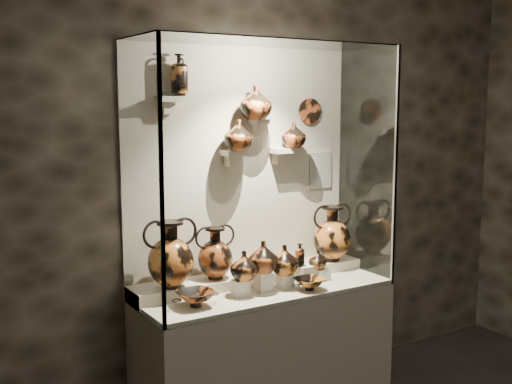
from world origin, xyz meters
TOP-DOWN VIEW (x-y plane):
  - wall_back at (0.00, 2.50)m, footprint 5.00×0.02m
  - plinth at (0.00, 2.18)m, footprint 1.70×0.60m
  - front_tier at (0.00, 2.18)m, footprint 1.68×0.58m
  - rear_tier at (0.00, 2.35)m, footprint 1.70×0.25m
  - back_panel at (0.00, 2.50)m, footprint 1.70×0.03m
  - glass_front at (0.00, 1.88)m, footprint 1.70×0.01m
  - glass_left at (-0.85, 2.18)m, footprint 0.01×0.60m
  - glass_right at (0.85, 2.18)m, footprint 0.01×0.60m
  - glass_top at (0.00, 2.18)m, footprint 1.70×0.60m
  - frame_post_left at (-0.84, 1.89)m, footprint 0.02×0.02m
  - frame_post_right at (0.84, 1.89)m, footprint 0.02×0.02m
  - pedestal_a at (-0.22, 2.13)m, footprint 0.09×0.09m
  - pedestal_b at (-0.05, 2.13)m, footprint 0.09×0.09m
  - pedestal_c at (0.12, 2.13)m, footprint 0.09×0.09m
  - pedestal_d at (0.28, 2.13)m, footprint 0.09×0.09m
  - pedestal_e at (0.42, 2.13)m, footprint 0.09×0.09m
  - bracket_ul at (-0.55, 2.42)m, footprint 0.14×0.12m
  - bracket_ca at (-0.10, 2.42)m, footprint 0.14×0.12m
  - bracket_cb at (0.10, 2.42)m, footprint 0.10×0.12m
  - bracket_cc at (0.28, 2.42)m, footprint 0.14×0.12m
  - amphora_left at (-0.61, 2.30)m, footprint 0.44×0.44m
  - amphora_mid at (-0.29, 2.33)m, footprint 0.34×0.34m
  - amphora_right at (0.65, 2.31)m, footprint 0.42×0.42m
  - jug_a at (-0.20, 2.11)m, footprint 0.23×0.23m
  - jug_b at (-0.06, 2.11)m, footprint 0.24×0.24m
  - jug_c at (0.10, 2.11)m, footprint 0.22×0.22m
  - jug_e at (0.40, 2.15)m, footprint 0.16×0.16m
  - lekythos_small at (0.25, 2.15)m, footprint 0.09×0.09m
  - kylix_left at (-0.56, 2.09)m, footprint 0.30×0.25m
  - kylix_right at (0.22, 1.99)m, footprint 0.27×0.24m
  - lekythos_tall at (-0.48, 2.41)m, footprint 0.13×0.13m
  - ovoid_vase_a at (-0.09, 2.37)m, footprint 0.23×0.23m
  - ovoid_vase_b at (0.04, 2.36)m, footprint 0.25×0.25m
  - ovoid_vase_c at (0.36, 2.38)m, footprint 0.20×0.20m
  - wall_plate at (0.56, 2.47)m, footprint 0.18×0.02m
  - info_placard at (0.66, 2.47)m, footprint 0.20×0.01m

SIDE VIEW (x-z plane):
  - plinth at x=0.00m, z-range 0.00..0.80m
  - front_tier at x=0.00m, z-range 0.80..0.83m
  - rear_tier at x=0.00m, z-range 0.80..0.90m
  - pedestal_e at x=0.42m, z-range 0.83..0.91m
  - pedestal_c at x=0.12m, z-range 0.83..0.92m
  - kylix_right at x=0.22m, z-range 0.83..0.93m
  - pedestal_a at x=-0.22m, z-range 0.83..0.93m
  - kylix_left at x=-0.56m, z-range 0.83..0.95m
  - pedestal_d at x=0.28m, z-range 0.83..0.95m
  - pedestal_b at x=-0.05m, z-range 0.83..0.96m
  - jug_e at x=0.40m, z-range 0.91..1.04m
  - jug_c at x=0.10m, z-range 0.92..1.12m
  - jug_a at x=-0.20m, z-range 0.93..1.11m
  - lekythos_small at x=0.25m, z-range 0.95..1.12m
  - jug_b at x=-0.06m, z-range 0.96..1.16m
  - amphora_mid at x=-0.29m, z-range 0.90..1.24m
  - amphora_right at x=0.65m, z-range 0.90..1.30m
  - amphora_left at x=-0.61m, z-range 0.90..1.32m
  - info_placard at x=0.66m, z-range 1.40..1.67m
  - wall_back at x=0.00m, z-range 0.00..3.20m
  - back_panel at x=0.00m, z-range 0.80..2.40m
  - glass_front at x=0.00m, z-range 0.80..2.40m
  - glass_left at x=-0.85m, z-range 0.80..2.40m
  - glass_right at x=0.85m, z-range 0.80..2.40m
  - frame_post_left at x=-0.84m, z-range 0.80..2.40m
  - frame_post_right at x=0.84m, z-range 0.80..2.40m
  - bracket_ca at x=-0.10m, z-range 1.68..1.72m
  - bracket_cc at x=0.28m, z-range 1.68..1.72m
  - ovoid_vase_c at x=0.36m, z-range 1.72..1.90m
  - ovoid_vase_a at x=-0.09m, z-range 1.72..1.92m
  - bracket_cb at x=0.10m, z-range 1.88..1.92m
  - wall_plate at x=0.56m, z-range 1.87..2.06m
  - ovoid_vase_b at x=0.04m, z-range 1.92..2.14m
  - bracket_ul at x=-0.55m, z-range 2.03..2.07m
  - lekythos_tall at x=-0.48m, z-range 2.07..2.36m
  - glass_top at x=0.00m, z-range 2.39..2.40m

